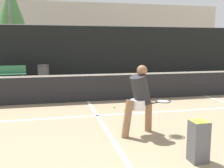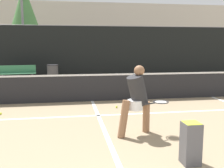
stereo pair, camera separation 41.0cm
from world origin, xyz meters
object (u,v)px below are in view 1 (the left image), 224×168
object	(u,v)px
courtside_bench	(7,73)
trash_bin	(43,73)
player_practicing	(140,98)
ball_hopper	(199,140)
parked_car	(18,66)

from	to	relation	value
courtside_bench	trash_bin	size ratio (longest dim) A/B	2.20
player_practicing	ball_hopper	distance (m)	1.69
ball_hopper	courtside_bench	distance (m)	11.42
trash_bin	courtside_bench	bearing A→B (deg)	-178.97
parked_car	player_practicing	bearing A→B (deg)	-72.19
player_practicing	ball_hopper	size ratio (longest dim) A/B	2.15
ball_hopper	courtside_bench	bearing A→B (deg)	113.96
player_practicing	trash_bin	world-z (taller)	player_practicing
player_practicing	parked_car	world-z (taller)	player_practicing
courtside_bench	trash_bin	xyz separation A→B (m)	(1.82, 0.03, -0.04)
parked_car	courtside_bench	bearing A→B (deg)	-91.82
player_practicing	trash_bin	xyz separation A→B (m)	(-2.31, 8.91, -0.38)
player_practicing	parked_car	distance (m)	13.13
courtside_bench	parked_car	bearing A→B (deg)	81.56
player_practicing	trash_bin	size ratio (longest dim) A/B	1.75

